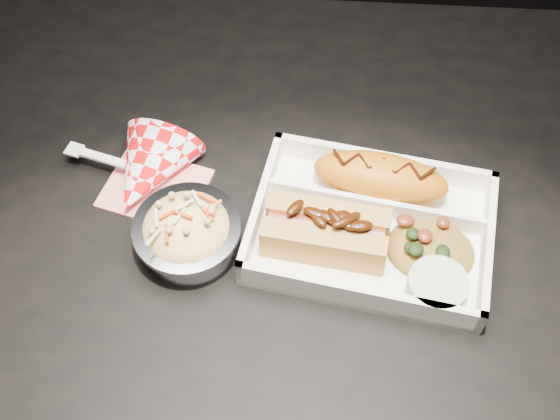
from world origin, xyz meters
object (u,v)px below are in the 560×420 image
(fried_pastry, at_px, (380,178))
(napkin_fork, at_px, (146,173))
(foil_coleslaw_cup, at_px, (187,231))
(food_tray, at_px, (370,230))
(dining_table, at_px, (306,282))
(hotdog, at_px, (326,231))

(fried_pastry, bearing_deg, napkin_fork, 179.93)
(fried_pastry, bearing_deg, foil_coleslaw_cup, -157.90)
(food_tray, relative_size, fried_pastry, 1.85)
(dining_table, bearing_deg, hotdog, -19.94)
(fried_pastry, xyz_separation_m, foil_coleslaw_cup, (-0.20, -0.08, -0.00))
(hotdog, distance_m, napkin_fork, 0.22)
(dining_table, relative_size, napkin_fork, 6.96)
(dining_table, bearing_deg, foil_coleslaw_cup, -173.67)
(food_tray, distance_m, napkin_fork, 0.26)
(foil_coleslaw_cup, bearing_deg, fried_pastry, 22.10)
(food_tray, xyz_separation_m, fried_pastry, (0.01, 0.05, 0.02))
(fried_pastry, height_order, hotdog, hotdog)
(dining_table, relative_size, food_tray, 4.35)
(hotdog, height_order, napkin_fork, napkin_fork)
(fried_pastry, distance_m, napkin_fork, 0.26)
(food_tray, bearing_deg, dining_table, -159.20)
(dining_table, xyz_separation_m, food_tray, (0.07, 0.01, 0.10))
(foil_coleslaw_cup, distance_m, napkin_fork, 0.10)
(dining_table, xyz_separation_m, foil_coleslaw_cup, (-0.13, -0.01, 0.12))
(foil_coleslaw_cup, relative_size, napkin_fork, 0.66)
(food_tray, xyz_separation_m, hotdog, (-0.05, -0.02, 0.02))
(hotdog, height_order, foil_coleslaw_cup, hotdog)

